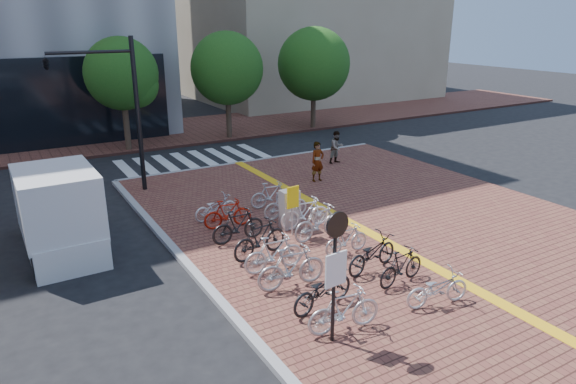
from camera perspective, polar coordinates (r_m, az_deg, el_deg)
ground at (r=15.03m, az=7.21°, el=-8.81°), size 120.00×120.00×0.00m
tactile_strip at (r=13.47m, az=27.89°, el=-13.79°), size 0.40×34.00×0.01m
kerb_north at (r=26.06m, az=-3.56°, el=3.45°), size 14.00×0.25×0.15m
far_sidewalk at (r=33.25m, az=-15.35°, el=6.15°), size 70.00×8.00×0.15m
crosswalk at (r=26.90m, az=-10.26°, el=3.51°), size 7.50×4.00×0.01m
street_trees at (r=31.07m, az=-4.95°, el=13.43°), size 16.20×4.60×6.35m
bike_0 at (r=11.90m, az=6.26°, el=-12.90°), size 1.85×0.76×1.08m
bike_1 at (r=12.74m, az=3.87°, el=-10.73°), size 2.01×1.02×1.01m
bike_2 at (r=13.56m, az=0.39°, el=-8.38°), size 1.97×0.71×1.16m
bike_3 at (r=14.43m, az=-1.59°, el=-6.82°), size 1.83×0.62×1.08m
bike_4 at (r=15.27m, az=-3.14°, el=-5.20°), size 2.00×0.91×1.16m
bike_5 at (r=16.35m, az=-5.56°, el=-3.73°), size 1.81×0.54×1.08m
bike_6 at (r=17.50m, az=-6.73°, el=-2.40°), size 1.71×0.69×1.00m
bike_7 at (r=18.33m, az=-8.07°, el=-1.67°), size 1.73×0.82×0.87m
bike_8 at (r=13.36m, az=16.27°, el=-10.24°), size 1.82×0.91×0.91m
bike_9 at (r=14.12m, az=12.49°, el=-8.07°), size 1.71×0.69×1.00m
bike_10 at (r=14.69m, az=9.31°, el=-6.73°), size 2.04×1.05×1.02m
bike_11 at (r=15.56m, az=6.52°, el=-5.27°), size 1.56×0.45×0.93m
bike_12 at (r=16.47m, az=3.44°, el=-3.37°), size 1.97×0.72×1.16m
bike_13 at (r=17.36m, az=1.90°, el=-2.30°), size 1.84×0.70×1.08m
bike_14 at (r=18.17m, az=-0.27°, el=-1.43°), size 1.71×0.61×1.01m
bike_15 at (r=19.26m, az=-1.88°, el=-0.30°), size 1.69×0.66×0.99m
pedestrian_a at (r=22.34m, az=3.30°, el=3.40°), size 0.65×0.44×1.75m
pedestrian_b at (r=25.30m, az=5.44°, el=4.98°), size 0.85×0.70×1.60m
utility_box at (r=17.31m, az=0.17°, el=-1.91°), size 0.62×0.46×1.33m
yellow_sign at (r=16.56m, az=0.53°, el=-1.07°), size 0.45×0.12×1.67m
notice_sign at (r=10.85m, az=5.30°, el=-7.75°), size 0.57×0.15×3.06m
traffic_light_pole at (r=21.08m, az=-20.40°, el=10.72°), size 3.31×1.27×6.16m
box_truck at (r=17.38m, az=-24.24°, el=-1.83°), size 2.18×4.82×2.76m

